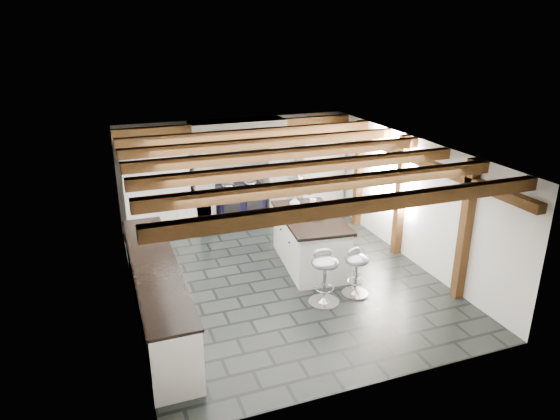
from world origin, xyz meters
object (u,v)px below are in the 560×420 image
object	(u,v)px
kitchen_island	(310,240)
bar_stool_near	(356,267)
range_cooker	(240,204)
bar_stool_far	(325,271)

from	to	relation	value
kitchen_island	bar_stool_near	distance (m)	1.30
range_cooker	bar_stool_near	bearing A→B (deg)	-76.14
range_cooker	bar_stool_far	size ratio (longest dim) A/B	1.10
bar_stool_near	bar_stool_far	xyz separation A→B (m)	(-0.59, -0.07, 0.07)
range_cooker	bar_stool_near	size ratio (longest dim) A/B	1.25
bar_stool_near	bar_stool_far	distance (m)	0.60
range_cooker	bar_stool_near	world-z (taller)	range_cooker
kitchen_island	bar_stool_far	bearing A→B (deg)	-97.66
range_cooker	kitchen_island	world-z (taller)	kitchen_island
kitchen_island	bar_stool_near	xyz separation A→B (m)	(0.25, -1.27, 0.01)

